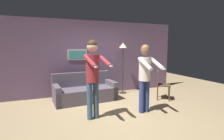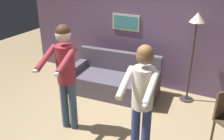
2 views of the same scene
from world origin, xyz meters
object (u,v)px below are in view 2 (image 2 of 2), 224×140
(torchiere_lamp, at_px, (196,32))
(person_standing_left, at_px, (65,68))
(person_standing_right, at_px, (142,93))
(couch, at_px, (114,81))

(torchiere_lamp, relative_size, person_standing_left, 1.00)
(person_standing_left, xyz_separation_m, person_standing_right, (1.34, -0.06, -0.08))
(couch, bearing_deg, person_standing_left, -94.86)
(person_standing_left, bearing_deg, torchiere_lamp, 49.58)
(person_standing_right, bearing_deg, person_standing_left, 177.25)
(torchiere_lamp, distance_m, person_standing_right, 2.04)
(couch, bearing_deg, torchiere_lamp, 15.72)
(torchiere_lamp, relative_size, person_standing_right, 1.05)
(couch, height_order, person_standing_left, person_standing_left)
(person_standing_left, bearing_deg, person_standing_right, -2.75)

